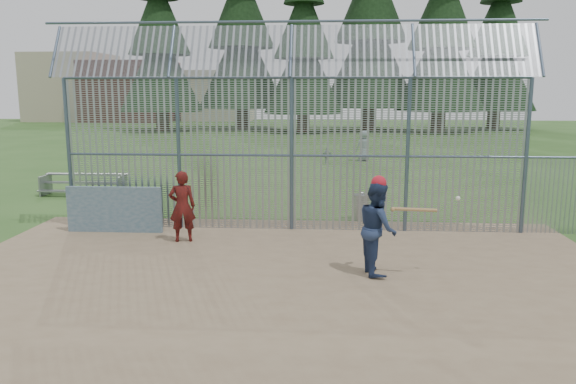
# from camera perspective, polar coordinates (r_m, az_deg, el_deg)

# --- Properties ---
(ground) EXTENTS (120.00, 120.00, 0.00)m
(ground) POSITION_cam_1_polar(r_m,az_deg,el_deg) (11.72, -0.63, -8.03)
(ground) COLOR #2D511E
(ground) RESTS_ON ground
(dirt_infield) EXTENTS (14.00, 10.00, 0.02)m
(dirt_infield) POSITION_cam_1_polar(r_m,az_deg,el_deg) (11.24, -0.82, -8.78)
(dirt_infield) COLOR #756047
(dirt_infield) RESTS_ON ground
(dugout_wall) EXTENTS (2.50, 0.12, 1.20)m
(dugout_wall) POSITION_cam_1_polar(r_m,az_deg,el_deg) (15.32, -17.22, -1.70)
(dugout_wall) COLOR #38566B
(dugout_wall) RESTS_ON dirt_infield
(batter) EXTENTS (0.85, 1.02, 1.88)m
(batter) POSITION_cam_1_polar(r_m,az_deg,el_deg) (11.42, 9.08, -3.64)
(batter) COLOR navy
(batter) RESTS_ON dirt_infield
(onlooker) EXTENTS (0.72, 0.57, 1.75)m
(onlooker) POSITION_cam_1_polar(r_m,az_deg,el_deg) (13.92, -10.70, -1.44)
(onlooker) COLOR maroon
(onlooker) RESTS_ON dirt_infield
(bg_kid_standing) EXTENTS (0.94, 0.83, 1.61)m
(bg_kid_standing) POSITION_cam_1_polar(r_m,az_deg,el_deg) (29.88, 7.66, 4.69)
(bg_kid_standing) COLOR slate
(bg_kid_standing) RESTS_ON ground
(bg_kid_seated) EXTENTS (0.51, 0.23, 0.85)m
(bg_kid_seated) POSITION_cam_1_polar(r_m,az_deg,el_deg) (28.36, 4.00, 3.69)
(bg_kid_seated) COLOR slate
(bg_kid_seated) RESTS_ON ground
(batting_gear) EXTENTS (1.75, 0.39, 0.69)m
(batting_gear) POSITION_cam_1_polar(r_m,az_deg,el_deg) (11.24, 9.82, 0.51)
(batting_gear) COLOR red
(batting_gear) RESTS_ON ground
(trash_can) EXTENTS (0.56, 0.56, 0.82)m
(trash_can) POSITION_cam_1_polar(r_m,az_deg,el_deg) (16.26, 7.52, -1.51)
(trash_can) COLOR #92949A
(trash_can) RESTS_ON ground
(bleacher) EXTENTS (3.00, 0.95, 0.72)m
(bleacher) POSITION_cam_1_polar(r_m,az_deg,el_deg) (21.21, -20.05, 0.80)
(bleacher) COLOR gray
(bleacher) RESTS_ON ground
(backstop_fence) EXTENTS (20.09, 0.81, 5.30)m
(backstop_fence) POSITION_cam_1_polar(r_m,az_deg,el_deg) (14.62, 7.49, 5.02)
(backstop_fence) COLOR #47566B
(backstop_fence) RESTS_ON ground
(conifer_row) EXTENTS (38.48, 12.26, 20.20)m
(conifer_row) POSITION_cam_1_polar(r_m,az_deg,el_deg) (53.09, 5.05, 18.01)
(conifer_row) COLOR #332319
(conifer_row) RESTS_ON ground
(distant_buildings) EXTENTS (26.50, 10.50, 8.00)m
(distant_buildings) POSITION_cam_1_polar(r_m,az_deg,el_deg) (71.72, -16.15, 9.85)
(distant_buildings) COLOR brown
(distant_buildings) RESTS_ON ground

